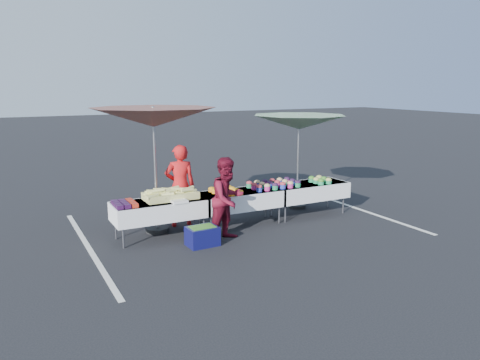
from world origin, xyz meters
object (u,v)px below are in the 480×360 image
table_right (308,190)px  umbrella_right (299,123)px  vendor (180,186)px  customer (228,199)px  storage_bin (202,236)px  table_center (240,199)px  umbrella_left (153,118)px  table_left (160,209)px

table_right → umbrella_right: size_ratio=0.71×
vendor → umbrella_right: bearing=-166.7°
customer → storage_bin: 0.86m
table_center → customer: size_ratio=1.13×
vendor → umbrella_left: (-0.58, -0.15, 1.46)m
umbrella_left → storage_bin: size_ratio=5.69×
table_right → table_center: bearing=180.0°
table_left → table_center: same height
vendor → storage_bin: vendor is taller
storage_bin → table_left: bearing=120.4°
customer → table_right: bearing=-1.6°
umbrella_right → storage_bin: size_ratio=4.45×
table_left → table_right: 3.60m
table_right → vendor: size_ratio=1.05×
table_center → umbrella_left: (-1.74, 0.40, 1.76)m
customer → umbrella_right: 3.22m
table_right → umbrella_right: bearing=77.6°
table_left → vendor: 0.90m
storage_bin → table_right: bearing=12.9°
vendor → umbrella_left: bearing=26.0°
table_right → storage_bin: bearing=-164.6°
vendor → storage_bin: bearing=97.6°
table_center → umbrella_left: umbrella_left is taller
table_left → storage_bin: table_left is taller
table_center → umbrella_right: umbrella_right is taller
vendor → table_right: bearing=-179.0°
table_left → storage_bin: 1.08m
table_left → umbrella_left: umbrella_left is taller
table_left → storage_bin: bearing=-57.0°
table_center → table_right: same height
table_left → umbrella_right: 4.09m
table_right → umbrella_left: size_ratio=0.55×
table_right → storage_bin: (-3.05, -0.84, -0.39)m
table_right → vendor: vendor is taller
table_right → vendor: (-2.96, 0.55, 0.30)m
table_center → storage_bin: size_ratio=3.15×
table_left → table_center: (1.80, 0.00, 0.00)m
umbrella_left → customer: bearing=-47.0°
table_center → customer: (-0.67, -0.75, 0.24)m
table_center → umbrella_right: bearing=18.3°
table_left → vendor: size_ratio=1.05×
vendor → table_left: bearing=52.1°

